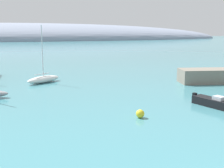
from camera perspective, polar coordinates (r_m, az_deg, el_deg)
distant_ridge at (r=247.49m, az=-19.61°, el=8.09°), size 365.26×88.39×26.13m
sailboat_white_outer_mooring at (r=47.67m, az=-13.15°, el=0.96°), size 5.88×4.93×8.98m
motorboat_black_alongside_breakwater at (r=34.14m, az=19.02°, el=-3.34°), size 2.98×5.21×1.28m
mooring_buoy_yellow at (r=28.36m, az=5.48°, el=-5.75°), size 0.81×0.81×0.81m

